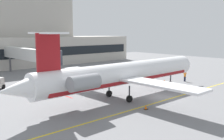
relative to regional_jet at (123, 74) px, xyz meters
The scene contains 8 objects.
ground 6.51m from the regional_jet, 33.63° to the right, with size 120.00×120.00×0.11m.
terminal_building 45.53m from the regional_jet, 85.17° to the left, with size 69.73×15.67×20.04m.
jet_bridge_west 25.02m from the regional_jet, 94.47° to the left, with size 2.40×22.57×5.94m.
regional_jet is the anchor object (origin of this frame).
marshaller 17.53m from the regional_jet, ahead, with size 0.81×0.38×1.97m.
safety_cone_alpha 6.59m from the regional_jet, 107.13° to the right, with size 0.47×0.47×0.55m.
safety_cone_bravo 14.55m from the regional_jet, 12.97° to the left, with size 0.47×0.47×0.55m.
safety_cone_charlie 10.57m from the regional_jet, 106.50° to the left, with size 0.47×0.47×0.55m.
Camera 1 is at (-29.38, -21.76, 9.12)m, focal length 41.48 mm.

